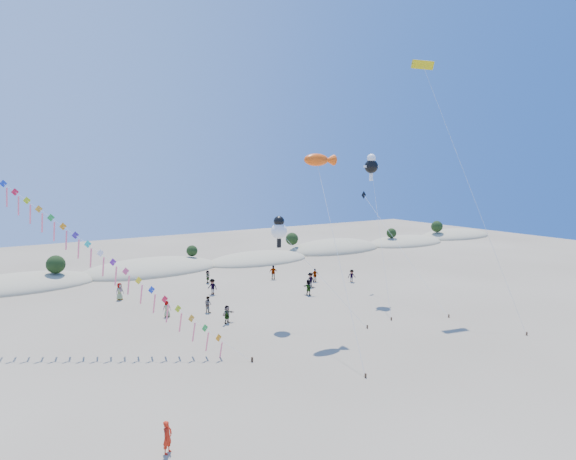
{
  "coord_description": "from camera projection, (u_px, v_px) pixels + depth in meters",
  "views": [
    {
      "loc": [
        -18.81,
        -19.52,
        13.64
      ],
      "look_at": [
        2.44,
        14.0,
        8.75
      ],
      "focal_mm": 30.0,
      "sensor_mm": 36.0,
      "label": 1
    }
  ],
  "objects": [
    {
      "name": "cartoon_kite_high",
      "position": [
        371.0,
        165.0,
        51.7
      ],
      "size": [
        5.62,
        8.99,
        15.47
      ],
      "color": "#3F2D1E",
      "rests_on": "ground"
    },
    {
      "name": "parafoil_kite",
      "position": [
        424.0,
        69.0,
        47.84
      ],
      "size": [
        2.5,
        13.25,
        24.61
      ],
      "color": "#3F2D1E",
      "rests_on": "ground"
    },
    {
      "name": "dune_ridge",
      "position": [
        159.0,
        269.0,
        66.41
      ],
      "size": [
        145.3,
        11.49,
        5.57
      ],
      "color": "gray",
      "rests_on": "ground"
    },
    {
      "name": "dark_kite",
      "position": [
        386.0,
        228.0,
        52.68
      ],
      "size": [
        2.0,
        14.16,
        11.32
      ],
      "color": "#3F2D1E",
      "rests_on": "ground"
    },
    {
      "name": "kite_train",
      "position": [
        53.0,
        220.0,
        37.19
      ],
      "size": [
        21.38,
        21.97,
        19.42
      ],
      "color": "#3F2D1E",
      "rests_on": "ground"
    },
    {
      "name": "flyer_foreground",
      "position": [
        167.0,
        437.0,
        23.3
      ],
      "size": [
        0.71,
        0.67,
        1.63
      ],
      "primitive_type": "imported",
      "rotation": [
        0.0,
        0.0,
        0.64
      ],
      "color": "red",
      "rests_on": "ground"
    },
    {
      "name": "beachgoers",
      "position": [
        252.0,
        287.0,
        53.36
      ],
      "size": [
        27.3,
        16.87,
        1.83
      ],
      "color": "slate",
      "rests_on": "ground"
    },
    {
      "name": "ground",
      "position": [
        381.0,
        406.0,
        28.02
      ],
      "size": [
        160.0,
        160.0,
        0.0
      ],
      "primitive_type": "plane",
      "color": "#776953",
      "rests_on": "ground"
    },
    {
      "name": "fish_kite",
      "position": [
        320.0,
        160.0,
        40.55
      ],
      "size": [
        5.08,
        10.8,
        15.1
      ],
      "color": "#3F2D1E",
      "rests_on": "ground"
    },
    {
      "name": "cartoon_kite_low",
      "position": [
        279.0,
        229.0,
        42.68
      ],
      "size": [
        6.3,
        6.45,
        9.69
      ],
      "color": "#3F2D1E",
      "rests_on": "ground"
    }
  ]
}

